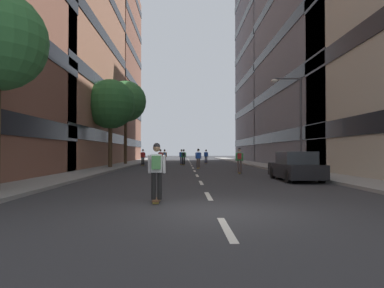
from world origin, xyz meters
TOP-DOWN VIEW (x-y plane):
  - ground_plane at (0.00, 28.21)m, footprint 169.27×169.27m
  - sidewalk_left at (-7.46, 31.74)m, footprint 2.56×77.58m
  - sidewalk_right at (7.46, 31.74)m, footprint 2.56×77.58m
  - lane_markings at (0.00, 30.50)m, footprint 0.16×67.20m
  - building_left_far at (-16.79, 46.33)m, footprint 16.23×16.85m
  - building_right_mid at (16.79, 26.08)m, footprint 16.23×23.87m
  - building_right_far at (16.79, 46.33)m, footprint 16.23×17.51m
  - parked_car_near at (4.98, 9.09)m, footprint 1.82×4.40m
  - street_tree_near at (-7.46, 22.37)m, footprint 4.44×4.44m
  - street_tree_mid at (-7.46, 30.46)m, footprint 4.66×4.66m
  - streetlamp_right at (6.84, 14.71)m, footprint 2.13×0.30m
  - skater_0 at (-3.49, 30.43)m, footprint 0.55×0.92m
  - skater_1 at (3.02, 15.09)m, footprint 0.56×0.92m
  - skater_2 at (-0.86, 29.44)m, footprint 0.55×0.92m
  - skater_3 at (-1.12, 31.19)m, footprint 0.57×0.92m
  - skater_4 at (-5.27, 28.63)m, footprint 0.56×0.92m
  - skater_5 at (0.46, 22.19)m, footprint 0.55×0.92m
  - skater_6 at (1.98, 34.99)m, footprint 0.56×0.92m
  - skater_7 at (-3.14, 32.50)m, footprint 0.55×0.91m
  - skater_8 at (-1.65, 1.53)m, footprint 0.53×0.90m

SIDE VIEW (x-z plane):
  - ground_plane at x=0.00m, z-range 0.00..0.00m
  - lane_markings at x=0.00m, z-range 0.00..0.01m
  - sidewalk_left at x=-7.46m, z-range 0.00..0.14m
  - sidewalk_right at x=7.46m, z-range 0.00..0.14m
  - parked_car_near at x=4.98m, z-range -0.06..1.46m
  - skater_0 at x=-3.49m, z-range 0.10..1.87m
  - skater_3 at x=-1.12m, z-range 0.10..1.87m
  - skater_4 at x=-5.27m, z-range 0.10..1.87m
  - skater_5 at x=0.46m, z-range 0.10..1.87m
  - skater_6 at x=1.98m, z-range 0.10..1.87m
  - skater_1 at x=3.02m, z-range 0.13..1.90m
  - skater_2 at x=-0.86m, z-range 0.13..1.90m
  - skater_7 at x=-3.14m, z-range 0.13..1.90m
  - skater_8 at x=-1.65m, z-range 0.13..1.90m
  - streetlamp_right at x=6.84m, z-range 0.89..7.39m
  - street_tree_near at x=-7.46m, z-range 1.83..9.71m
  - street_tree_mid at x=-7.46m, z-range 2.49..11.91m
  - building_left_far at x=-16.79m, z-range 0.09..28.58m
  - building_right_mid at x=16.79m, z-range 0.09..30.26m
  - building_right_far at x=16.79m, z-range 0.09..34.76m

